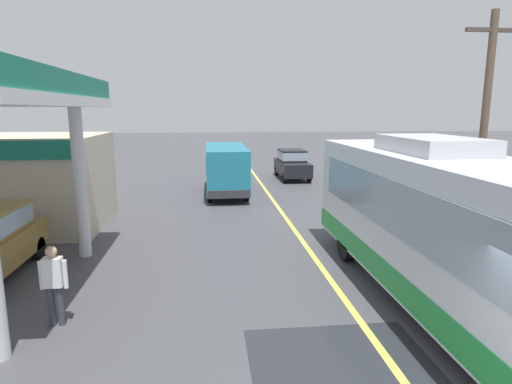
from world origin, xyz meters
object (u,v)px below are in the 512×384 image
at_px(minibus_opposing_lane, 226,165).
at_px(car_trailing_behind_bus, 292,163).
at_px(coach_bus_main, 450,233).
at_px(pedestrian_near_pump, 54,281).

xyz_separation_m(minibus_opposing_lane, car_trailing_behind_bus, (4.34, 4.46, -0.46)).
xyz_separation_m(coach_bus_main, minibus_opposing_lane, (-4.14, 13.79, -0.25)).
xyz_separation_m(pedestrian_near_pump, car_trailing_behind_bus, (8.33, 18.04, 0.08)).
distance_m(pedestrian_near_pump, car_trailing_behind_bus, 19.87).
distance_m(minibus_opposing_lane, pedestrian_near_pump, 14.16).
height_order(coach_bus_main, minibus_opposing_lane, coach_bus_main).
distance_m(coach_bus_main, car_trailing_behind_bus, 18.27).
bearing_deg(pedestrian_near_pump, car_trailing_behind_bus, 65.21).
relative_size(coach_bus_main, pedestrian_near_pump, 6.65).
bearing_deg(coach_bus_main, car_trailing_behind_bus, 89.38).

